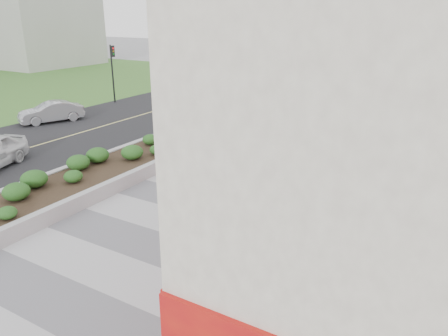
% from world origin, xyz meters
% --- Properties ---
extents(ground, '(160.00, 160.00, 0.00)m').
position_xyz_m(ground, '(0.00, 0.00, 0.00)').
color(ground, gray).
rests_on(ground, ground).
extents(walkway, '(8.00, 36.00, 0.01)m').
position_xyz_m(walkway, '(0.00, 3.00, 0.01)').
color(walkway, '#A8A8AD').
rests_on(walkway, ground).
extents(planter, '(3.00, 18.00, 0.90)m').
position_xyz_m(planter, '(-5.50, 7.00, 0.42)').
color(planter, '#9E9EA0').
rests_on(planter, ground).
extents(street, '(10.00, 40.00, 0.00)m').
position_xyz_m(street, '(-12.00, 7.00, 0.00)').
color(street, black).
rests_on(street, ground).
extents(traffic_signal_near, '(0.33, 0.28, 4.20)m').
position_xyz_m(traffic_signal_near, '(-7.23, 17.50, 2.76)').
color(traffic_signal_near, black).
rests_on(traffic_signal_near, ground).
extents(traffic_signal_far, '(0.33, 0.28, 4.20)m').
position_xyz_m(traffic_signal_far, '(-16.43, 17.00, 2.76)').
color(traffic_signal_far, black).
rests_on(traffic_signal_far, ground).
extents(manhole_cover, '(0.44, 0.44, 0.01)m').
position_xyz_m(manhole_cover, '(0.50, 3.00, 0.00)').
color(manhole_cover, '#595654').
rests_on(manhole_cover, ground).
extents(skateboarder, '(0.55, 0.74, 1.42)m').
position_xyz_m(skateboarder, '(0.90, 9.75, 0.72)').
color(skateboarder, beige).
rests_on(skateboarder, ground).
extents(car_silver, '(2.75, 3.99, 1.25)m').
position_xyz_m(car_silver, '(-15.50, 10.49, 0.62)').
color(car_silver, '#B1B2B9').
rests_on(car_silver, ground).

